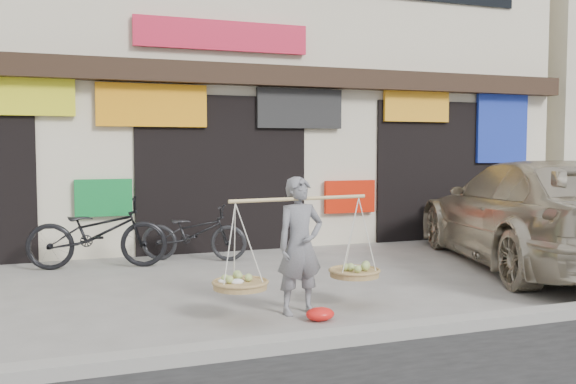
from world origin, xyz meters
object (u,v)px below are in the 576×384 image
object	(u,v)px
street_vendor	(300,252)
suv	(535,213)
bike_0	(97,233)
bike_2	(194,233)

from	to	relation	value
street_vendor	suv	size ratio (longest dim) A/B	0.33
bike_0	street_vendor	bearing A→B (deg)	-142.96
street_vendor	suv	distance (m)	4.56
bike_2	suv	size ratio (longest dim) A/B	0.28
suv	bike_2	bearing A→B (deg)	-9.18
street_vendor	bike_0	world-z (taller)	street_vendor
street_vendor	suv	bearing A→B (deg)	10.40
street_vendor	bike_2	size ratio (longest dim) A/B	1.15
street_vendor	bike_0	bearing A→B (deg)	111.62
bike_0	suv	size ratio (longest dim) A/B	0.34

